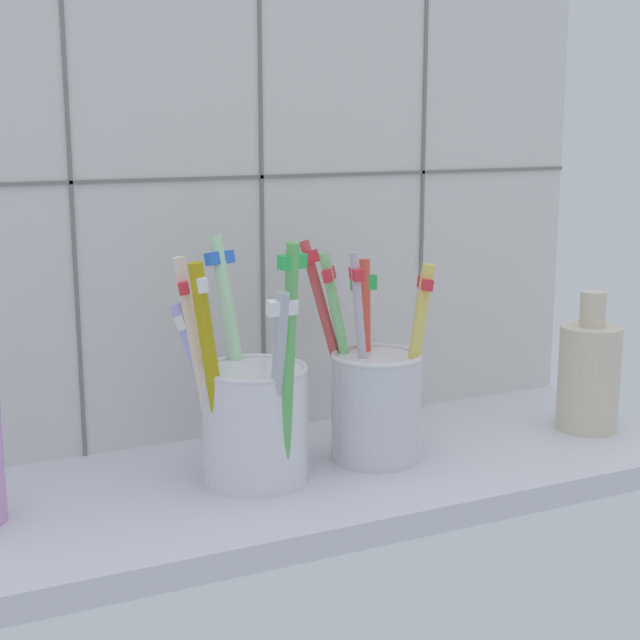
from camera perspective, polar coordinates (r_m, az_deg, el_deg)
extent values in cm
cube|color=silver|center=(78.26, -0.15, -9.38)|extent=(64.00, 22.00, 2.00)
cube|color=silver|center=(84.16, -3.73, 7.18)|extent=(64.00, 2.00, 45.00)
cube|color=gray|center=(78.49, -14.37, 6.49)|extent=(0.30, 0.20, 45.00)
cube|color=gray|center=(83.15, -3.44, 7.12)|extent=(0.30, 0.20, 45.00)
cube|color=gray|center=(90.43, 6.05, 7.47)|extent=(0.30, 0.20, 45.00)
cube|color=gray|center=(83.01, -3.45, 8.40)|extent=(64.00, 0.20, 0.30)
cylinder|color=white|center=(74.03, -3.70, -6.25)|extent=(8.14, 8.14, 8.75)
torus|color=silver|center=(72.78, -3.74, -2.98)|extent=(8.24, 8.24, 0.50)
cylinder|color=#F5DBC4|center=(72.51, -7.05, -2.97)|extent=(3.73, 2.30, 17.16)
cube|color=#E5333F|center=(71.24, -7.96, 1.95)|extent=(1.56, 2.20, 1.00)
cylinder|color=#ADB0F0|center=(73.34, -6.56, -4.25)|extent=(5.32, 4.03, 13.76)
cube|color=white|center=(72.47, -8.02, -0.04)|extent=(1.85, 2.11, 1.22)
cylinder|color=#B79C13|center=(70.96, -6.34, -3.33)|extent=(3.38, 1.30, 17.06)
cube|color=white|center=(69.13, -7.14, 2.12)|extent=(0.91, 1.91, 1.12)
cylinder|color=#60BA5E|center=(69.78, -1.90, -2.89)|extent=(1.44, 2.54, 18.50)
cube|color=green|center=(67.71, -1.65, 3.45)|extent=(2.25, 1.23, 1.05)
cylinder|color=#B9EDB8|center=(76.05, -5.03, -1.88)|extent=(2.49, 5.75, 18.16)
cube|color=blue|center=(76.11, -5.92, 3.65)|extent=(2.52, 1.58, 1.14)
cylinder|color=#B2B9C4|center=(70.32, -2.55, -4.22)|extent=(1.06, 3.48, 15.16)
cube|color=white|center=(67.91, -2.24, 0.76)|extent=(2.22, 1.01, 1.17)
cylinder|color=silver|center=(78.41, 3.49, -5.25)|extent=(7.27, 7.27, 8.61)
torus|color=silver|center=(77.25, 3.53, -2.20)|extent=(7.41, 7.41, 0.50)
cylinder|color=#D74B4B|center=(78.77, 0.79, -1.63)|extent=(4.47, 5.25, 17.39)
cube|color=#E5333F|center=(78.29, -0.63, 3.70)|extent=(2.28, 2.10, 1.18)
cylinder|color=#89D987|center=(78.44, 1.45, -1.99)|extent=(3.90, 3.21, 16.51)
cube|color=#E5333F|center=(77.36, 0.53, 2.69)|extent=(2.06, 2.38, 1.09)
cylinder|color=#EF513C|center=(79.55, 2.63, -2.06)|extent=(1.53, 2.41, 15.74)
cube|color=green|center=(78.72, 2.58, 2.22)|extent=(2.20, 1.30, 1.24)
cylinder|color=silver|center=(77.10, 2.46, -2.12)|extent=(2.28, 1.18, 16.75)
cube|color=#E5333F|center=(75.62, 2.09, 2.74)|extent=(1.27, 2.08, 0.98)
cylinder|color=#E9D467|center=(77.38, 5.51, -2.49)|extent=(3.29, 1.90, 15.82)
cube|color=#E5333F|center=(76.26, 6.21, 2.14)|extent=(1.48, 2.24, 0.96)
cylinder|color=beige|center=(89.20, 15.52, -3.30)|extent=(5.40, 5.40, 9.36)
cylinder|color=beige|center=(87.82, 15.74, 0.63)|extent=(2.21, 2.21, 3.09)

